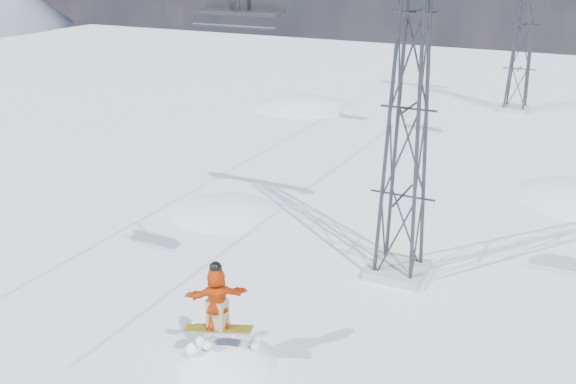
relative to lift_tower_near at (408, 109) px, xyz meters
name	(u,v)px	position (x,y,z in m)	size (l,w,h in m)	color
snow_terrain	(364,303)	(-5.57, 13.24, -15.06)	(39.00, 37.00, 22.00)	white
lift_tower_near	(408,109)	(0.00, 0.00, 0.00)	(5.20, 1.80, 11.43)	#999999
lift_tower_far	(525,25)	(0.00, 25.00, 0.00)	(5.20, 1.80, 11.43)	#999999
lift_chair_near	(240,2)	(-2.20, -5.83, 3.36)	(2.03, 0.58, 2.52)	black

